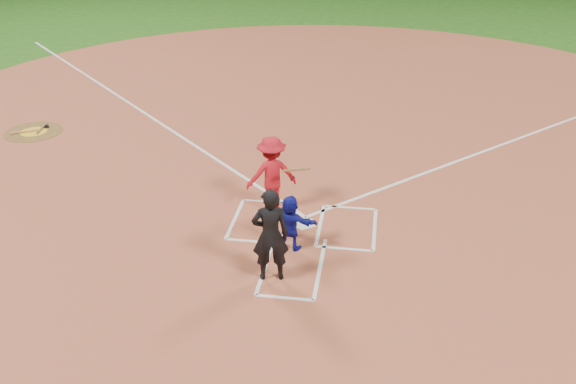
# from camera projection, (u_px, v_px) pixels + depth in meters

# --- Properties ---
(ground) EXTENTS (120.00, 120.00, 0.00)m
(ground) POSITION_uv_depth(u_px,v_px,m) (304.00, 224.00, 14.47)
(ground) COLOR #215515
(ground) RESTS_ON ground
(home_plate_dirt) EXTENTS (28.00, 28.00, 0.01)m
(home_plate_dirt) POSITION_uv_depth(u_px,v_px,m) (329.00, 127.00, 19.75)
(home_plate_dirt) COLOR #9C4A33
(home_plate_dirt) RESTS_ON ground
(home_plate) EXTENTS (0.60, 0.60, 0.02)m
(home_plate) POSITION_uv_depth(u_px,v_px,m) (304.00, 223.00, 14.47)
(home_plate) COLOR white
(home_plate) RESTS_ON home_plate_dirt
(on_deck_circle) EXTENTS (1.70, 1.70, 0.01)m
(on_deck_circle) POSITION_uv_depth(u_px,v_px,m) (33.00, 132.00, 19.39)
(on_deck_circle) COLOR brown
(on_deck_circle) RESTS_ON home_plate_dirt
(on_deck_logo) EXTENTS (0.80, 0.80, 0.00)m
(on_deck_logo) POSITION_uv_depth(u_px,v_px,m) (33.00, 132.00, 19.39)
(on_deck_logo) COLOR yellow
(on_deck_logo) RESTS_ON on_deck_circle
(on_deck_bat_a) EXTENTS (0.18, 0.84, 0.06)m
(on_deck_bat_a) POSITION_uv_depth(u_px,v_px,m) (42.00, 128.00, 19.57)
(on_deck_bat_a) COLOR brown
(on_deck_bat_a) RESTS_ON on_deck_circle
(on_deck_bat_b) EXTENTS (0.76, 0.47, 0.06)m
(on_deck_bat_b) POSITION_uv_depth(u_px,v_px,m) (25.00, 132.00, 19.31)
(on_deck_bat_b) COLOR #A66C3C
(on_deck_bat_b) RESTS_ON on_deck_circle
(bat_weight_donut) EXTENTS (0.19, 0.19, 0.05)m
(bat_weight_donut) POSITION_uv_depth(u_px,v_px,m) (46.00, 127.00, 19.70)
(bat_weight_donut) COLOR black
(bat_weight_donut) RESTS_ON on_deck_circle
(catcher) EXTENTS (1.18, 0.64, 1.22)m
(catcher) POSITION_uv_depth(u_px,v_px,m) (290.00, 223.00, 13.29)
(catcher) COLOR #121692
(catcher) RESTS_ON home_plate_dirt
(umpire) EXTENTS (0.80, 0.62, 1.95)m
(umpire) POSITION_uv_depth(u_px,v_px,m) (270.00, 235.00, 12.15)
(umpire) COLOR black
(umpire) RESTS_ON home_plate_dirt
(chalk_markings) EXTENTS (28.35, 17.32, 0.01)m
(chalk_markings) POSITION_uv_depth(u_px,v_px,m) (327.00, 136.00, 19.11)
(chalk_markings) COLOR white
(chalk_markings) RESTS_ON home_plate_dirt
(batter_at_plate) EXTENTS (1.55, 1.09, 1.82)m
(batter_at_plate) POSITION_uv_depth(u_px,v_px,m) (272.00, 174.00, 14.67)
(batter_at_plate) COLOR red
(batter_at_plate) RESTS_ON home_plate_dirt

